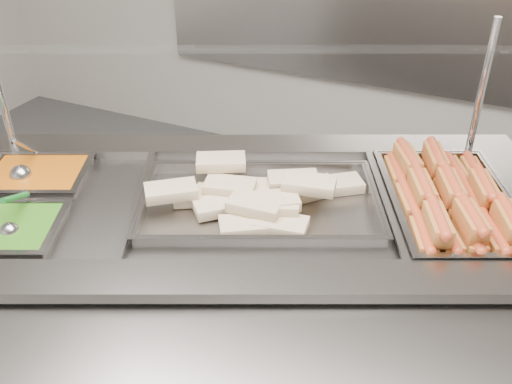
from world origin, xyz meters
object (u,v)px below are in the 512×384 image
at_px(steam_counter, 241,311).
at_px(ladle, 21,174).
at_px(serving_spoon, 11,225).
at_px(sneeze_guard, 239,53).
at_px(pan_hotdogs, 449,210).
at_px(pan_wraps, 259,206).

distance_m(steam_counter, ladle, 0.89).
relative_size(ladle, serving_spoon, 1.02).
xyz_separation_m(sneeze_guard, pan_hotdogs, (0.70, 0.07, -0.43)).
relative_size(pan_hotdogs, pan_wraps, 0.82).
xyz_separation_m(pan_hotdogs, serving_spoon, (-1.14, -0.70, 0.05)).
height_order(steam_counter, pan_hotdogs, pan_hotdogs).
xyz_separation_m(pan_hotdogs, pan_wraps, (-0.55, -0.25, 0.02)).
bearing_deg(serving_spoon, ladle, 128.60).
height_order(sneeze_guard, serving_spoon, sneeze_guard).
relative_size(steam_counter, pan_wraps, 2.62).
distance_m(pan_wraps, serving_spoon, 0.74).
height_order(steam_counter, serving_spoon, serving_spoon).
distance_m(sneeze_guard, pan_wraps, 0.48).
bearing_deg(steam_counter, ladle, -166.21).
relative_size(pan_hotdogs, ladle, 3.63).
bearing_deg(sneeze_guard, steam_counter, -65.41).
bearing_deg(pan_hotdogs, pan_wraps, -155.41).
bearing_deg(steam_counter, sneeze_guard, 114.59).
distance_m(pan_hotdogs, ladle, 1.41).
height_order(pan_hotdogs, serving_spoon, serving_spoon).
xyz_separation_m(steam_counter, serving_spoon, (-0.53, -0.42, 0.49)).
height_order(pan_hotdogs, ladle, ladle).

